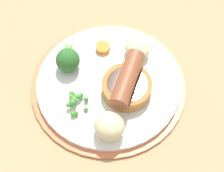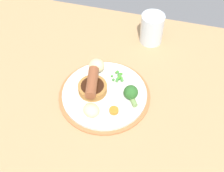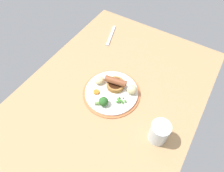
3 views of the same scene
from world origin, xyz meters
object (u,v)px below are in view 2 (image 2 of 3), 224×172
carrot_slice_1 (114,111)px  potato_chunk_0 (91,110)px  pea_pile (119,76)px  drinking_glass (152,29)px  sausage_pudding (92,86)px  potato_chunk_1 (97,66)px  dinner_plate (105,93)px  broccoli_floret_near (131,93)px

carrot_slice_1 → potato_chunk_0: bearing=20.0°
pea_pile → drinking_glass: size_ratio=0.43×
drinking_glass → sausage_pudding: bearing=65.4°
potato_chunk_0 → potato_chunk_1: size_ratio=0.97×
dinner_plate → carrot_slice_1: bearing=125.5°
broccoli_floret_near → pea_pile: bearing=8.1°
dinner_plate → potato_chunk_1: potato_chunk_1 is taller
dinner_plate → sausage_pudding: sausage_pudding is taller
broccoli_floret_near → dinner_plate: bearing=57.9°
potato_chunk_0 → potato_chunk_1: bearing=-78.8°
broccoli_floret_near → sausage_pudding: bearing=60.2°
sausage_pudding → drinking_glass: bearing=144.6°
dinner_plate → potato_chunk_1: bearing=-58.6°
sausage_pudding → potato_chunk_0: bearing=3.8°
drinking_glass → potato_chunk_1: bearing=54.6°
broccoli_floret_near → drinking_glass: bearing=-34.4°
dinner_plate → drinking_glass: (-8.94, -26.74, 4.63)cm
pea_pile → potato_chunk_1: size_ratio=0.91×
dinner_plate → drinking_glass: 28.57cm
pea_pile → carrot_slice_1: (-1.58, 12.09, -0.57)cm
broccoli_floret_near → potato_chunk_0: size_ratio=1.24×
broccoli_floret_near → drinking_glass: drinking_glass is taller
broccoli_floret_near → carrot_slice_1: (3.47, 6.10, -1.49)cm
broccoli_floret_near → carrot_slice_1: bearing=118.3°
pea_pile → potato_chunk_0: size_ratio=0.94×
dinner_plate → potato_chunk_0: size_ratio=5.68×
potato_chunk_0 → drinking_glass: (-10.45, -34.98, 2.24)cm
pea_pile → potato_chunk_1: 7.65cm
potato_chunk_0 → broccoli_floret_near: bearing=-138.6°
carrot_slice_1 → pea_pile: bearing=-82.5°
sausage_pudding → pea_pile: size_ratio=2.34×
dinner_plate → drinking_glass: bearing=-108.5°
pea_pile → carrot_slice_1: size_ratio=1.70×
carrot_slice_1 → sausage_pudding: bearing=-35.7°
broccoli_floret_near → potato_chunk_0: 12.46cm
sausage_pudding → potato_chunk_0: sausage_pudding is taller
sausage_pudding → drinking_glass: size_ratio=1.01×
potato_chunk_0 → sausage_pudding: bearing=-75.5°
drinking_glass → dinner_plate: bearing=71.5°
sausage_pudding → carrot_slice_1: bearing=43.6°
potato_chunk_1 → broccoli_floret_near: bearing=148.6°
pea_pile → drinking_glass: drinking_glass is taller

